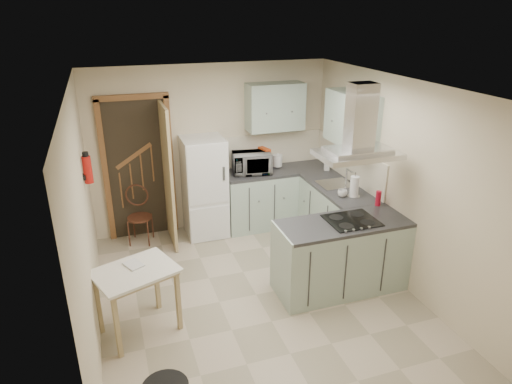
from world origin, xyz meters
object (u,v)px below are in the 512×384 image
object	(u,v)px
fridge	(204,187)
extractor_hood	(357,154)
microwave	(252,163)
peninsula	(341,256)
bentwood_chair	(140,218)
drop_leaf_table	(138,301)

from	to	relation	value
fridge	extractor_hood	size ratio (longest dim) A/B	1.67
microwave	fridge	bearing A→B (deg)	-172.60
fridge	peninsula	world-z (taller)	fridge
peninsula	microwave	xyz separation A→B (m)	(-0.49, 1.97, 0.61)
fridge	microwave	distance (m)	0.80
microwave	extractor_hood	bearing A→B (deg)	-65.03
fridge	peninsula	size ratio (longest dim) A/B	0.97
bentwood_chair	fridge	bearing A→B (deg)	17.80
fridge	extractor_hood	world-z (taller)	extractor_hood
drop_leaf_table	bentwood_chair	bearing A→B (deg)	63.52
drop_leaf_table	microwave	xyz separation A→B (m)	(1.92, 2.01, 0.68)
peninsula	drop_leaf_table	distance (m)	2.41
bentwood_chair	microwave	xyz separation A→B (m)	(1.71, -0.03, 0.66)
microwave	peninsula	bearing A→B (deg)	-67.74
extractor_hood	bentwood_chair	distance (m)	3.32
microwave	bentwood_chair	bearing A→B (deg)	-172.72
peninsula	bentwood_chair	xyz separation A→B (m)	(-2.20, 2.00, -0.06)
peninsula	microwave	size ratio (longest dim) A/B	2.74
extractor_hood	drop_leaf_table	bearing A→B (deg)	-179.09
peninsula	bentwood_chair	size ratio (longest dim) A/B	1.97
peninsula	drop_leaf_table	xyz separation A→B (m)	(-2.41, -0.04, -0.08)
extractor_hood	drop_leaf_table	distance (m)	2.84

